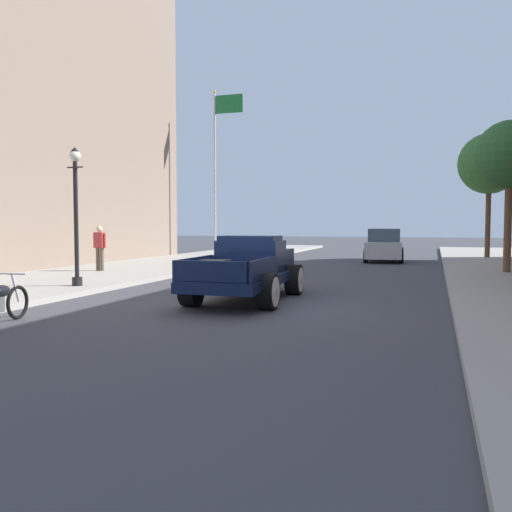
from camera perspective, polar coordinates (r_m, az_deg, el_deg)
name	(u,v)px	position (r m, az deg, el deg)	size (l,w,h in m)	color
ground_plane	(243,306)	(12.46, -1.38, -5.27)	(140.00, 140.00, 0.00)	#3D3D42
hotrod_truck_navy	(250,269)	(13.60, -0.68, -1.35)	(2.30, 4.99, 1.58)	#0F1938
car_background_silver	(384,246)	(28.15, 13.29, 1.01)	(2.04, 4.39, 1.65)	#B7B7BC
pedestrian_sidewalk_left	(100,245)	(20.92, -16.05, 1.07)	(0.53, 0.22, 1.65)	brown
street_lamp_near	(76,206)	(15.95, -18.35, 5.04)	(0.50, 0.32, 3.85)	black
flagpole	(219,154)	(30.93, -3.94, 10.58)	(1.74, 0.16, 9.16)	#B2B2B7
street_tree_second	(510,155)	(21.64, 25.03, 9.54)	(2.40, 2.40, 5.41)	brown
street_tree_third	(489,164)	(30.97, 23.24, 8.85)	(3.14, 3.14, 6.43)	brown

